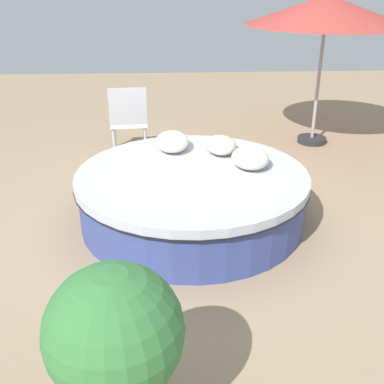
{
  "coord_description": "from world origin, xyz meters",
  "views": [
    {
      "loc": [
        4.38,
        -0.23,
        2.41
      ],
      "look_at": [
        0.0,
        0.0,
        0.33
      ],
      "focal_mm": 43.82,
      "sensor_mm": 36.0,
      "label": 1
    }
  ],
  "objects_px": {
    "throw_pillow_2": "(172,141)",
    "patio_chair": "(128,116)",
    "throw_pillow_1": "(221,145)",
    "round_bed": "(192,196)",
    "planter": "(116,351)",
    "throw_pillow_0": "(250,158)",
    "patio_umbrella": "(327,11)"
  },
  "relations": [
    {
      "from": "throw_pillow_2",
      "to": "patio_chair",
      "type": "relative_size",
      "value": 0.56
    },
    {
      "from": "throw_pillow_1",
      "to": "patio_chair",
      "type": "height_order",
      "value": "patio_chair"
    },
    {
      "from": "throw_pillow_1",
      "to": "round_bed",
      "type": "bearing_deg",
      "value": -31.75
    },
    {
      "from": "planter",
      "to": "throw_pillow_2",
      "type": "bearing_deg",
      "value": 173.98
    },
    {
      "from": "throw_pillow_0",
      "to": "planter",
      "type": "relative_size",
      "value": 0.43
    },
    {
      "from": "throw_pillow_0",
      "to": "planter",
      "type": "xyz_separation_m",
      "value": [
        2.64,
        -1.14,
        -0.03
      ]
    },
    {
      "from": "throw_pillow_2",
      "to": "patio_umbrella",
      "type": "xyz_separation_m",
      "value": [
        -1.73,
        2.18,
        1.25
      ]
    },
    {
      "from": "throw_pillow_0",
      "to": "round_bed",
      "type": "bearing_deg",
      "value": -79.07
    },
    {
      "from": "patio_umbrella",
      "to": "throw_pillow_0",
      "type": "bearing_deg",
      "value": -30.96
    },
    {
      "from": "throw_pillow_1",
      "to": "planter",
      "type": "relative_size",
      "value": 0.45
    },
    {
      "from": "patio_umbrella",
      "to": "planter",
      "type": "height_order",
      "value": "patio_umbrella"
    },
    {
      "from": "throw_pillow_2",
      "to": "patio_umbrella",
      "type": "relative_size",
      "value": 0.24
    },
    {
      "from": "patio_umbrella",
      "to": "planter",
      "type": "xyz_separation_m",
      "value": [
        4.94,
        -2.52,
        -1.28
      ]
    },
    {
      "from": "patio_umbrella",
      "to": "planter",
      "type": "bearing_deg",
      "value": -27.0
    },
    {
      "from": "throw_pillow_1",
      "to": "patio_chair",
      "type": "relative_size",
      "value": 0.51
    },
    {
      "from": "round_bed",
      "to": "throw_pillow_0",
      "type": "relative_size",
      "value": 4.94
    },
    {
      "from": "throw_pillow_0",
      "to": "patio_chair",
      "type": "relative_size",
      "value": 0.49
    },
    {
      "from": "patio_chair",
      "to": "planter",
      "type": "height_order",
      "value": "planter"
    },
    {
      "from": "round_bed",
      "to": "patio_chair",
      "type": "relative_size",
      "value": 2.44
    },
    {
      "from": "throw_pillow_0",
      "to": "throw_pillow_1",
      "type": "bearing_deg",
      "value": -150.49
    },
    {
      "from": "round_bed",
      "to": "throw_pillow_0",
      "type": "xyz_separation_m",
      "value": [
        -0.12,
        0.61,
        0.37
      ]
    },
    {
      "from": "throw_pillow_0",
      "to": "patio_umbrella",
      "type": "relative_size",
      "value": 0.21
    },
    {
      "from": "round_bed",
      "to": "throw_pillow_1",
      "type": "distance_m",
      "value": 0.76
    },
    {
      "from": "throw_pillow_1",
      "to": "patio_umbrella",
      "type": "xyz_separation_m",
      "value": [
        -1.84,
        1.63,
        1.27
      ]
    },
    {
      "from": "planter",
      "to": "patio_umbrella",
      "type": "bearing_deg",
      "value": 153.0
    },
    {
      "from": "throw_pillow_0",
      "to": "throw_pillow_1",
      "type": "xyz_separation_m",
      "value": [
        -0.45,
        -0.26,
        -0.01
      ]
    },
    {
      "from": "patio_chair",
      "to": "planter",
      "type": "distance_m",
      "value": 4.6
    },
    {
      "from": "patio_chair",
      "to": "throw_pillow_2",
      "type": "bearing_deg",
      "value": -70.86
    },
    {
      "from": "patio_chair",
      "to": "throw_pillow_1",
      "type": "bearing_deg",
      "value": -56.82
    },
    {
      "from": "round_bed",
      "to": "patio_umbrella",
      "type": "relative_size",
      "value": 1.06
    },
    {
      "from": "throw_pillow_1",
      "to": "planter",
      "type": "height_order",
      "value": "planter"
    },
    {
      "from": "patio_chair",
      "to": "patio_umbrella",
      "type": "height_order",
      "value": "patio_umbrella"
    }
  ]
}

